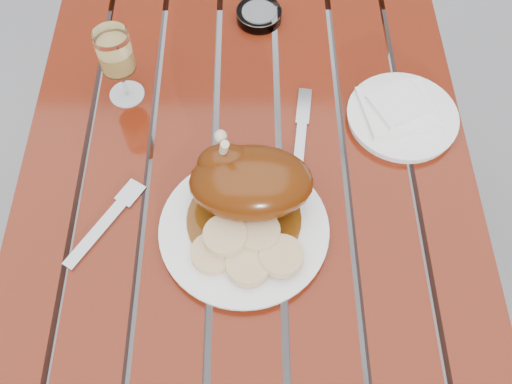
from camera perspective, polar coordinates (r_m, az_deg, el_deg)
ground at (r=1.69m, az=-0.57°, el=-11.47°), size 60.00×60.00×0.00m
table at (r=1.34m, az=-0.70°, el=-6.10°), size 0.80×1.20×0.75m
dinner_plate at (r=0.93m, az=-1.20°, el=-3.83°), size 0.33×0.33×0.02m
roast_duck at (r=0.91m, az=-0.89°, el=1.04°), size 0.21×0.20×0.14m
bread_dumplings at (r=0.89m, az=-1.10°, el=-5.64°), size 0.18×0.12×0.03m
wine_glass at (r=1.08m, az=-13.54°, el=12.12°), size 0.07×0.07×0.16m
side_plate at (r=1.10m, az=14.40°, el=7.29°), size 0.26×0.26×0.02m
napkin at (r=1.09m, az=13.97°, el=8.16°), size 0.15×0.14×0.01m
ashtray at (r=1.24m, az=0.30°, el=17.28°), size 0.11×0.11×0.02m
fork at (r=0.98m, az=-15.18°, el=-3.41°), size 0.11×0.15×0.01m
knife at (r=1.04m, az=4.44°, el=5.00°), size 0.04×0.19×0.01m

